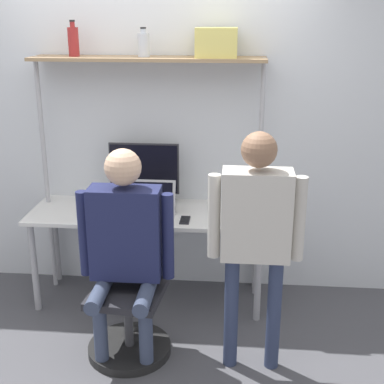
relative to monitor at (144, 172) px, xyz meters
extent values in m
plane|color=#4C4C51|center=(0.05, -0.49, -1.02)|extent=(12.00, 12.00, 0.00)
cube|color=silver|center=(0.05, 0.18, 0.33)|extent=(8.00, 0.06, 2.70)
cube|color=silver|center=(0.05, -0.16, -0.29)|extent=(1.81, 0.62, 0.03)
cylinder|color=#A5A5AA|center=(-0.79, -0.41, -0.66)|extent=(0.05, 0.05, 0.72)
cylinder|color=#A5A5AA|center=(0.90, -0.41, -0.66)|extent=(0.05, 0.05, 0.72)
cylinder|color=#A5A5AA|center=(-0.79, 0.09, -0.66)|extent=(0.05, 0.05, 0.72)
cylinder|color=#A5A5AA|center=(0.90, 0.09, -0.66)|extent=(0.05, 0.05, 0.72)
cube|color=#997A56|center=(0.05, -0.01, 0.86)|extent=(1.72, 0.31, 0.02)
cylinder|color=#B2B2B7|center=(-0.79, -0.01, -0.07)|extent=(0.04, 0.04, 1.89)
cylinder|color=#B2B2B7|center=(0.89, -0.01, -0.07)|extent=(0.04, 0.04, 1.89)
cylinder|color=#333338|center=(0.00, 0.00, -0.26)|extent=(0.19, 0.19, 0.01)
cylinder|color=#333338|center=(0.00, 0.00, -0.21)|extent=(0.06, 0.06, 0.09)
cube|color=#333338|center=(0.00, 0.00, 0.02)|extent=(0.55, 0.01, 0.40)
cube|color=black|center=(0.00, 0.00, 0.02)|extent=(0.52, 0.02, 0.38)
cube|color=#BCBCC1|center=(0.09, -0.29, -0.27)|extent=(0.35, 0.26, 0.01)
cube|color=black|center=(0.09, -0.31, -0.26)|extent=(0.30, 0.14, 0.00)
cube|color=#BCBCC1|center=(0.09, -0.20, -0.14)|extent=(0.35, 0.08, 0.25)
cube|color=black|center=(0.09, -0.20, -0.14)|extent=(0.31, 0.06, 0.22)
cube|color=black|center=(0.35, -0.32, -0.27)|extent=(0.07, 0.15, 0.01)
cube|color=black|center=(0.35, -0.32, -0.26)|extent=(0.06, 0.13, 0.00)
cylinder|color=black|center=(0.03, -0.89, -0.99)|extent=(0.56, 0.56, 0.06)
cylinder|color=#4C4C51|center=(0.03, -0.89, -0.77)|extent=(0.06, 0.06, 0.37)
cube|color=#26262B|center=(0.03, -0.89, -0.57)|extent=(0.50, 0.50, 0.05)
cube|color=#26262B|center=(0.05, -0.68, -0.32)|extent=(0.42, 0.08, 0.45)
cylinder|color=#38425B|center=(-0.12, -1.06, -0.78)|extent=(0.09, 0.09, 0.48)
cylinder|color=#38425B|center=(0.17, -1.06, -0.78)|extent=(0.09, 0.09, 0.48)
cylinder|color=#38425B|center=(-0.12, -1.03, -0.50)|extent=(0.10, 0.38, 0.10)
cylinder|color=#38425B|center=(0.17, -1.03, -0.50)|extent=(0.10, 0.38, 0.10)
cube|color=#1E234C|center=(0.03, -0.86, -0.15)|extent=(0.45, 0.20, 0.60)
cylinder|color=#1E234C|center=(-0.24, -0.86, -0.17)|extent=(0.08, 0.08, 0.57)
cylinder|color=#1E234C|center=(0.30, -0.86, -0.17)|extent=(0.08, 0.08, 0.57)
sphere|color=#D8AD8C|center=(0.03, -0.86, 0.28)|extent=(0.23, 0.23, 0.23)
cylinder|color=#2D3856|center=(0.71, -0.96, -0.63)|extent=(0.09, 0.09, 0.78)
cylinder|color=#2D3856|center=(0.98, -0.96, -0.63)|extent=(0.09, 0.09, 0.78)
cube|color=beige|center=(0.84, -0.96, 0.04)|extent=(0.41, 0.20, 0.55)
cylinder|color=beige|center=(0.59, -0.96, 0.02)|extent=(0.08, 0.08, 0.52)
cylinder|color=beige|center=(1.10, -0.96, 0.02)|extent=(0.08, 0.08, 0.52)
sphere|color=#8C664C|center=(0.84, -0.96, 0.44)|extent=(0.21, 0.21, 0.21)
cylinder|color=silver|center=(0.03, -0.01, 0.95)|extent=(0.09, 0.09, 0.16)
cylinder|color=silver|center=(0.03, -0.01, 1.05)|extent=(0.04, 0.04, 0.03)
cylinder|color=black|center=(0.03, -0.01, 1.07)|extent=(0.04, 0.04, 0.01)
cylinder|color=maroon|center=(-0.49, -0.01, 0.97)|extent=(0.08, 0.08, 0.20)
cylinder|color=maroon|center=(-0.49, -0.01, 1.09)|extent=(0.04, 0.04, 0.04)
cylinder|color=black|center=(-0.49, -0.01, 1.12)|extent=(0.04, 0.04, 0.01)
cube|color=#DBCC66|center=(0.55, -0.01, 0.97)|extent=(0.29, 0.23, 0.21)
camera|label=1|loc=(0.72, -3.94, 1.19)|focal=50.00mm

